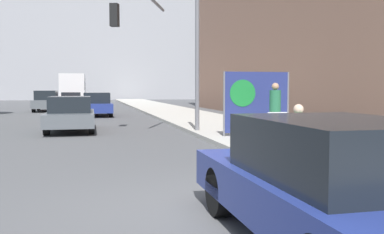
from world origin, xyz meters
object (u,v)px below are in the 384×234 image
object	(u,v)px
parked_car_curbside	(331,183)
city_bus_on_road	(74,87)
protest_banner	(256,102)
pedestrian_behind	(258,109)
car_on_road_distant	(47,101)
car_on_road_nearest	(71,114)
traffic_light_pole	(163,38)
car_on_road_far_lane	(71,100)
seated_protester	(299,130)
car_on_road_midblock	(97,104)
jogger_on_sidewalk	(275,110)

from	to	relation	value
parked_car_curbside	city_bus_on_road	distance (m)	46.81
parked_car_curbside	protest_banner	bearing A→B (deg)	72.80
pedestrian_behind	car_on_road_distant	size ratio (longest dim) A/B	0.35
car_on_road_nearest	city_bus_on_road	bearing A→B (deg)	91.91
traffic_light_pole	parked_car_curbside	distance (m)	12.10
car_on_road_far_lane	city_bus_on_road	world-z (taller)	city_bus_on_road
car_on_road_far_lane	city_bus_on_road	xyz separation A→B (m)	(-0.14, 9.70, 1.18)
seated_protester	car_on_road_distant	distance (m)	26.26
car_on_road_midblock	traffic_light_pole	bearing A→B (deg)	-78.58
traffic_light_pole	car_on_road_distant	bearing A→B (deg)	108.11
car_on_road_far_lane	pedestrian_behind	bearing A→B (deg)	-74.78
jogger_on_sidewalk	car_on_road_midblock	bearing A→B (deg)	-86.90
car_on_road_nearest	car_on_road_far_lane	size ratio (longest dim) A/B	0.95
city_bus_on_road	car_on_road_distant	bearing A→B (deg)	-94.50
traffic_light_pole	car_on_road_midblock	world-z (taller)	traffic_light_pole
traffic_light_pole	parked_car_curbside	xyz separation A→B (m)	(-0.22, -11.76, -2.86)
seated_protester	car_on_road_midblock	distance (m)	18.94
pedestrian_behind	jogger_on_sidewalk	bearing A→B (deg)	125.23
seated_protester	city_bus_on_road	size ratio (longest dim) A/B	0.11
parked_car_curbside	car_on_road_nearest	world-z (taller)	car_on_road_nearest
parked_car_curbside	car_on_road_far_lane	xyz separation A→B (m)	(-4.15, 36.90, 0.00)
parked_car_curbside	pedestrian_behind	bearing A→B (deg)	72.12
car_on_road_nearest	city_bus_on_road	world-z (taller)	city_bus_on_road
jogger_on_sidewalk	car_on_road_distant	distance (m)	23.20
jogger_on_sidewalk	traffic_light_pole	world-z (taller)	traffic_light_pole
car_on_road_far_lane	city_bus_on_road	size ratio (longest dim) A/B	0.44
protest_banner	car_on_road_nearest	size ratio (longest dim) A/B	0.50
car_on_road_midblock	car_on_road_distant	bearing A→B (deg)	118.33
jogger_on_sidewalk	parked_car_curbside	xyz separation A→B (m)	(-3.04, -8.12, -0.32)
pedestrian_behind	protest_banner	world-z (taller)	protest_banner
city_bus_on_road	seated_protester	bearing A→B (deg)	-81.54
jogger_on_sidewalk	car_on_road_midblock	xyz separation A→B (m)	(-5.09, 14.88, -0.29)
jogger_on_sidewalk	traffic_light_pole	size ratio (longest dim) A/B	0.34
seated_protester	parked_car_curbside	world-z (taller)	parked_car_curbside
traffic_light_pole	car_on_road_midblock	distance (m)	11.82
car_on_road_midblock	city_bus_on_road	bearing A→B (deg)	95.43
protest_banner	city_bus_on_road	size ratio (longest dim) A/B	0.21
seated_protester	protest_banner	world-z (taller)	protest_banner
car_on_road_distant	seated_protester	bearing A→B (deg)	-73.19
protest_banner	traffic_light_pole	distance (m)	4.36
car_on_road_nearest	city_bus_on_road	size ratio (longest dim) A/B	0.42
jogger_on_sidewalk	car_on_road_far_lane	xyz separation A→B (m)	(-7.19, 28.78, -0.32)
traffic_light_pole	protest_banner	bearing A→B (deg)	-45.00
car_on_road_midblock	car_on_road_far_lane	xyz separation A→B (m)	(-2.10, 13.90, -0.03)
parked_car_curbside	car_on_road_far_lane	size ratio (longest dim) A/B	0.90
car_on_road_nearest	seated_protester	bearing A→B (deg)	-60.20
car_on_road_nearest	car_on_road_far_lane	distance (m)	23.42
jogger_on_sidewalk	car_on_road_nearest	world-z (taller)	jogger_on_sidewalk
jogger_on_sidewalk	protest_banner	bearing A→B (deg)	-94.16
car_on_road_far_lane	protest_banner	bearing A→B (deg)	-75.88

